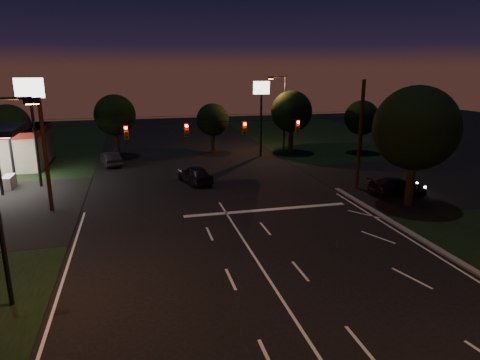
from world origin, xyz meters
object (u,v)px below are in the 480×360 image
object	(u,v)px
utility_pole_right	(356,188)
car_cross	(398,186)
car_oncoming_a	(195,174)
tree_right_near	(415,129)
car_oncoming_b	(110,159)

from	to	relation	value
utility_pole_right	car_cross	distance (m)	3.37
utility_pole_right	car_oncoming_a	bearing A→B (deg)	158.62
tree_right_near	car_oncoming_b	world-z (taller)	tree_right_near
car_cross	utility_pole_right	bearing A→B (deg)	50.60
car_oncoming_a	car_cross	world-z (taller)	car_oncoming_a
utility_pole_right	tree_right_near	bearing A→B (deg)	-72.47
tree_right_near	car_oncoming_a	world-z (taller)	tree_right_near
car_cross	car_oncoming_a	bearing A→B (deg)	70.18
utility_pole_right	car_oncoming_a	distance (m)	13.98
utility_pole_right	car_oncoming_a	world-z (taller)	utility_pole_right
utility_pole_right	car_oncoming_b	distance (m)	24.89
tree_right_near	car_oncoming_b	xyz separation A→B (m)	(-22.10, 18.83, -4.95)
car_oncoming_b	utility_pole_right	bearing A→B (deg)	132.09
tree_right_near	car_cross	distance (m)	5.64
utility_pole_right	car_oncoming_b	xyz separation A→B (m)	(-20.57, 14.00, 0.72)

